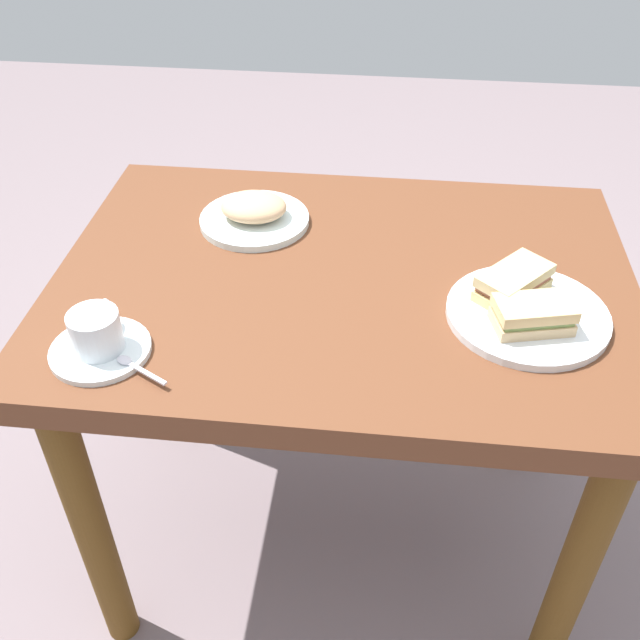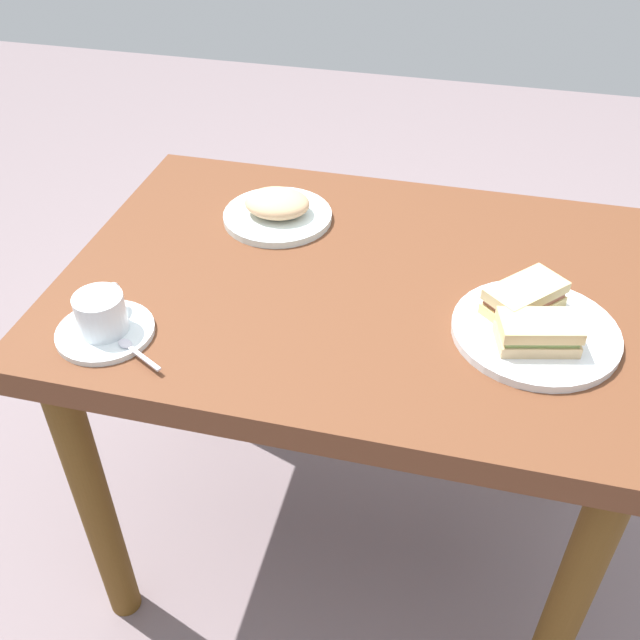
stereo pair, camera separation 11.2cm
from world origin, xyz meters
name	(u,v)px [view 1 (the left image)]	position (x,y,z in m)	size (l,w,h in m)	color
ground_plane	(337,530)	(0.00, 0.00, 0.00)	(6.00, 6.00, 0.00)	slate
dining_table	(343,326)	(0.00, 0.00, 0.64)	(1.01, 0.73, 0.76)	brown
sandwich_plate	(527,315)	(0.31, -0.09, 0.77)	(0.26, 0.26, 0.01)	white
sandwich_front	(533,315)	(0.30, -0.13, 0.80)	(0.13, 0.10, 0.05)	tan
sandwich_back	(513,282)	(0.28, -0.04, 0.80)	(0.14, 0.14, 0.05)	#D3BE7B
coffee_saucer	(101,350)	(-0.35, -0.25, 0.76)	(0.15, 0.15, 0.01)	white
coffee_cup	(96,330)	(-0.35, -0.24, 0.80)	(0.08, 0.11, 0.06)	white
spoon	(133,365)	(-0.29, -0.28, 0.77)	(0.09, 0.06, 0.01)	silver
side_plate	(255,220)	(-0.19, 0.15, 0.77)	(0.21, 0.21, 0.01)	white
side_food_pile	(254,207)	(-0.19, 0.15, 0.80)	(0.13, 0.11, 0.04)	tan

